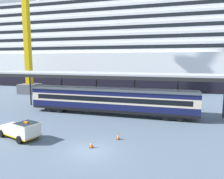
{
  "coord_description": "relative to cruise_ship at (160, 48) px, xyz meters",
  "views": [
    {
      "loc": [
        7.04,
        -17.42,
        8.35
      ],
      "look_at": [
        -0.59,
        9.35,
        4.5
      ],
      "focal_mm": 34.18,
      "sensor_mm": 36.0,
      "label": 1
    }
  ],
  "objects": [
    {
      "name": "platform_canopy",
      "position": [
        -5.01,
        -38.64,
        -5.92
      ],
      "size": [
        39.18,
        5.33,
        6.39
      ],
      "color": "#BABABA",
      "rests_on": "ground"
    },
    {
      "name": "dockside_crane",
      "position": [
        -30.13,
        -24.33,
        6.15
      ],
      "size": [
        13.56,
        4.4,
        55.68
      ],
      "color": "#595960",
      "rests_on": "ground"
    },
    {
      "name": "train_carriage",
      "position": [
        -5.01,
        -39.09,
        -9.7
      ],
      "size": [
        25.6,
        2.81,
        4.11
      ],
      "color": "black",
      "rests_on": "ground"
    },
    {
      "name": "service_truck",
      "position": [
        -11.36,
        -51.4,
        -11.02
      ],
      "size": [
        5.57,
        3.52,
        2.02
      ],
      "color": "silver",
      "rests_on": "ground"
    },
    {
      "name": "cruise_ship",
      "position": [
        0.0,
        0.0,
        0.0
      ],
      "size": [
        155.7,
        25.27,
        35.77
      ],
      "color": "black",
      "rests_on": "ground"
    },
    {
      "name": "ground_plane",
      "position": [
        -3.04,
        -52.44,
        -12.01
      ],
      "size": [
        400.0,
        400.0,
        0.0
      ],
      "primitive_type": "plane",
      "color": "slate"
    },
    {
      "name": "traffic_cone_near",
      "position": [
        -1.3,
        -48.84,
        -11.69
      ],
      "size": [
        0.36,
        0.36,
        0.65
      ],
      "color": "black",
      "rests_on": "ground"
    },
    {
      "name": "traffic_cone_mid",
      "position": [
        -3.25,
        -51.62,
        -11.7
      ],
      "size": [
        0.36,
        0.36,
        0.65
      ],
      "color": "black",
      "rests_on": "ground"
    }
  ]
}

